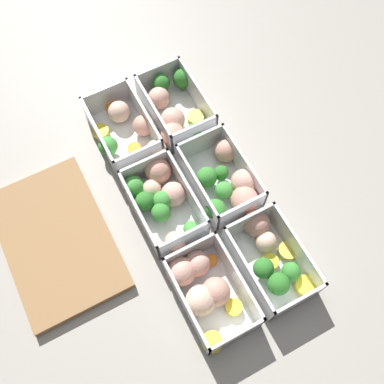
# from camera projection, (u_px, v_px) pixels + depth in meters

# --- Properties ---
(ground_plane) EXTENTS (4.00, 4.00, 0.00)m
(ground_plane) POSITION_uv_depth(u_px,v_px,m) (192.00, 197.00, 0.85)
(ground_plane) COLOR gray
(container_near_left) EXTENTS (0.18, 0.12, 0.07)m
(container_near_left) POSITION_uv_depth(u_px,v_px,m) (271.00, 256.00, 0.77)
(container_near_left) COLOR white
(container_near_left) RESTS_ON ground_plane
(container_near_center) EXTENTS (0.18, 0.13, 0.07)m
(container_near_center) POSITION_uv_depth(u_px,v_px,m) (227.00, 181.00, 0.83)
(container_near_center) COLOR white
(container_near_center) RESTS_ON ground_plane
(container_near_right) EXTENTS (0.17, 0.13, 0.07)m
(container_near_right) POSITION_uv_depth(u_px,v_px,m) (174.00, 110.00, 0.90)
(container_near_right) COLOR white
(container_near_right) RESTS_ON ground_plane
(container_far_left) EXTENTS (0.18, 0.12, 0.07)m
(container_far_left) POSITION_uv_depth(u_px,v_px,m) (204.00, 288.00, 0.75)
(container_far_left) COLOR white
(container_far_left) RESTS_ON ground_plane
(container_far_center) EXTENTS (0.20, 0.11, 0.07)m
(container_far_center) POSITION_uv_depth(u_px,v_px,m) (161.00, 198.00, 0.82)
(container_far_center) COLOR white
(container_far_center) RESTS_ON ground_plane
(container_far_right) EXTENTS (0.18, 0.13, 0.07)m
(container_far_right) POSITION_uv_depth(u_px,v_px,m) (127.00, 130.00, 0.88)
(container_far_right) COLOR white
(container_far_right) RESTS_ON ground_plane
(cutting_board) EXTENTS (0.28, 0.18, 0.02)m
(cutting_board) POSITION_uv_depth(u_px,v_px,m) (57.00, 240.00, 0.80)
(cutting_board) COLOR olive
(cutting_board) RESTS_ON ground_plane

